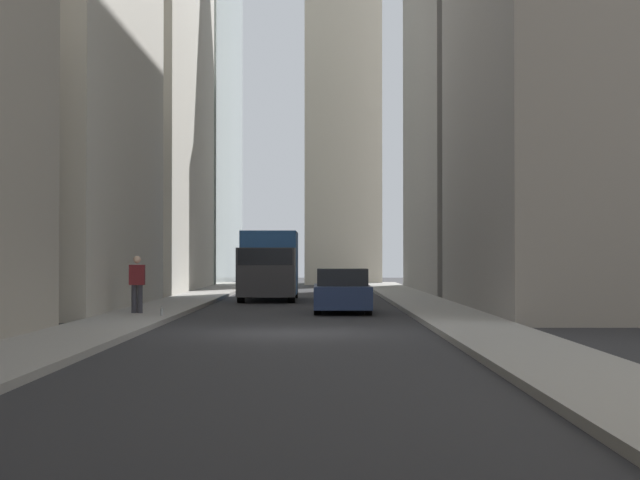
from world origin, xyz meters
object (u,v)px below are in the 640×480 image
delivery_truck (269,265)px  discarded_bottle (162,312)px  pedestrian (137,282)px  sedan_navy (342,292)px

delivery_truck → discarded_bottle: bearing=170.6°
pedestrian → discarded_bottle: size_ratio=6.20×
discarded_bottle → delivery_truck: bearing=-9.4°
delivery_truck → sedan_navy: (-9.86, -2.80, -0.80)m
delivery_truck → discarded_bottle: delivery_truck is taller
delivery_truck → pedestrian: size_ratio=3.86×
delivery_truck → pedestrian: bearing=165.5°
delivery_truck → sedan_navy: 10.28m
delivery_truck → sedan_navy: bearing=-164.1°
delivery_truck → sedan_navy: delivery_truck is taller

